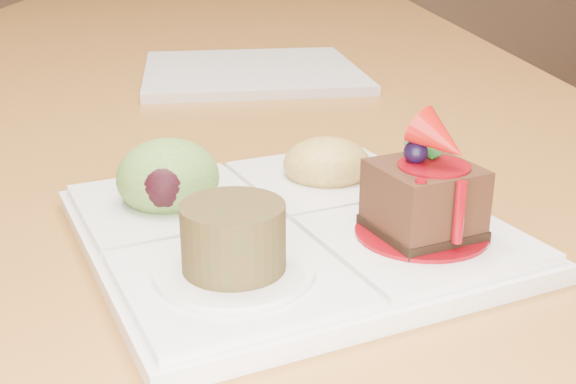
{
  "coord_description": "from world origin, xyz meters",
  "views": [
    {
      "loc": [
        0.09,
        -1.16,
        0.95
      ],
      "look_at": [
        0.11,
        -0.73,
        0.79
      ],
      "focal_mm": 45.0,
      "sensor_mm": 36.0,
      "label": 1
    }
  ],
  "objects": [
    {
      "name": "dining_table",
      "position": [
        0.0,
        0.0,
        0.68
      ],
      "size": [
        1.0,
        1.8,
        0.75
      ],
      "color": "olive",
      "rests_on": "ground"
    },
    {
      "name": "sampler_plate",
      "position": [
        0.11,
        -0.72,
        0.77
      ],
      "size": [
        0.33,
        0.33,
        0.1
      ],
      "rotation": [
        0.0,
        0.0,
        0.39
      ],
      "color": "silver",
      "rests_on": "dining_table"
    },
    {
      "name": "second_plate",
      "position": [
        0.09,
        -0.19,
        0.76
      ],
      "size": [
        0.31,
        0.31,
        0.01
      ],
      "primitive_type": "cube",
      "rotation": [
        0.0,
        0.0,
        0.1
      ],
      "color": "silver",
      "rests_on": "dining_table"
    }
  ]
}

